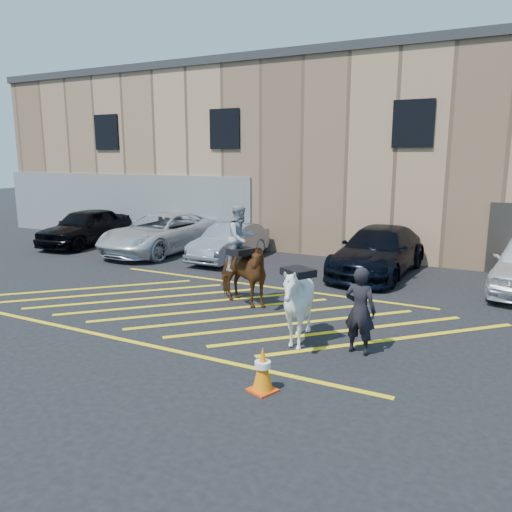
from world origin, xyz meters
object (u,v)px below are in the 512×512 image
at_px(car_silver_sedan, 229,242).
at_px(saddled_white, 298,304).
at_px(mounted_bay, 241,265).
at_px(car_blue_suv, 379,251).
at_px(handler, 360,310).
at_px(car_white_pickup, 161,233).
at_px(traffic_cone, 263,369).
at_px(car_black_suv, 86,227).

bearing_deg(car_silver_sedan, saddled_white, -51.01).
bearing_deg(mounted_bay, saddled_white, -39.16).
bearing_deg(saddled_white, car_blue_suv, 90.67).
bearing_deg(handler, car_silver_sedan, -36.41).
height_order(car_blue_suv, saddled_white, saddled_white).
xyz_separation_m(car_white_pickup, mounted_bay, (5.94, -4.54, 0.26)).
distance_m(car_silver_sedan, mounted_bay, 5.41).
bearing_deg(handler, traffic_cone, 75.56).
xyz_separation_m(handler, mounted_bay, (-3.43, 1.68, 0.18)).
relative_size(car_black_suv, car_white_pickup, 0.83).
xyz_separation_m(car_white_pickup, car_silver_sedan, (2.98, -0.03, -0.11)).
xyz_separation_m(car_silver_sedan, handler, (6.39, -6.19, 0.19)).
xyz_separation_m(car_silver_sedan, mounted_bay, (2.96, -4.51, 0.37)).
height_order(mounted_bay, traffic_cone, mounted_bay).
height_order(handler, mounted_bay, mounted_bay).
distance_m(car_black_suv, car_white_pickup, 3.72).
bearing_deg(saddled_white, car_black_suv, 152.46).
distance_m(car_black_suv, car_blue_suv, 11.85).
distance_m(car_white_pickup, car_blue_suv, 8.13).
bearing_deg(handler, saddled_white, 15.75).
bearing_deg(car_white_pickup, car_silver_sedan, 1.70).
bearing_deg(car_blue_suv, mounted_bay, -111.37).
bearing_deg(saddled_white, mounted_bay, 140.84).
relative_size(car_white_pickup, traffic_cone, 7.23).
height_order(car_blue_suv, mounted_bay, mounted_bay).
height_order(handler, saddled_white, handler).
height_order(car_white_pickup, saddled_white, saddled_white).
bearing_deg(car_white_pickup, car_black_suv, -175.30).
bearing_deg(saddled_white, handler, 8.08).
distance_m(handler, saddled_white, 1.18).
relative_size(car_silver_sedan, handler, 2.32).
height_order(mounted_bay, saddled_white, mounted_bay).
relative_size(car_blue_suv, mounted_bay, 2.01).
xyz_separation_m(car_black_suv, mounted_bay, (9.66, -4.37, 0.24)).
xyz_separation_m(mounted_bay, traffic_cone, (2.54, -3.88, -0.63)).
distance_m(car_black_suv, traffic_cone, 14.73).
bearing_deg(car_black_suv, car_white_pickup, -3.24).
bearing_deg(car_silver_sedan, mounted_bay, -57.16).
height_order(car_silver_sedan, handler, handler).
height_order(car_silver_sedan, mounted_bay, mounted_bay).
xyz_separation_m(car_blue_suv, traffic_cone, (0.35, -8.67, -0.35)).
xyz_separation_m(car_black_suv, handler, (13.09, -6.05, 0.07)).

